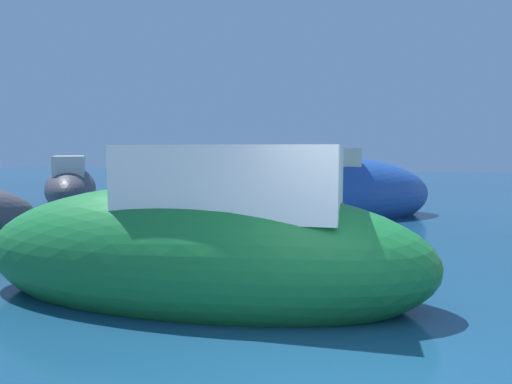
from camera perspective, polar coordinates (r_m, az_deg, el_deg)
The scene contains 3 objects.
moored_boat_0 at distance 13.95m, azimuth 9.58°, elevation -0.17°, with size 6.63×5.32×2.56m.
moored_boat_1 at distance 19.57m, azimuth -21.98°, elevation 0.66°, with size 4.76×5.74×2.13m.
moored_boat_4 at distance 6.28m, azimuth -6.79°, elevation -7.02°, with size 6.37×2.54×2.52m.
Camera 1 is at (-0.02, -3.66, 2.01)m, focal length 32.27 mm.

